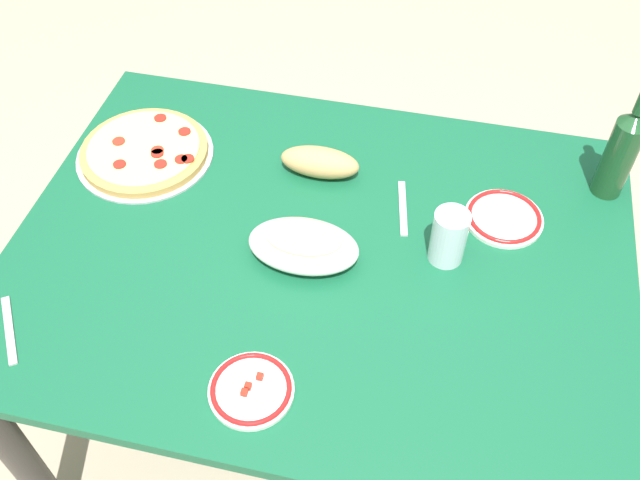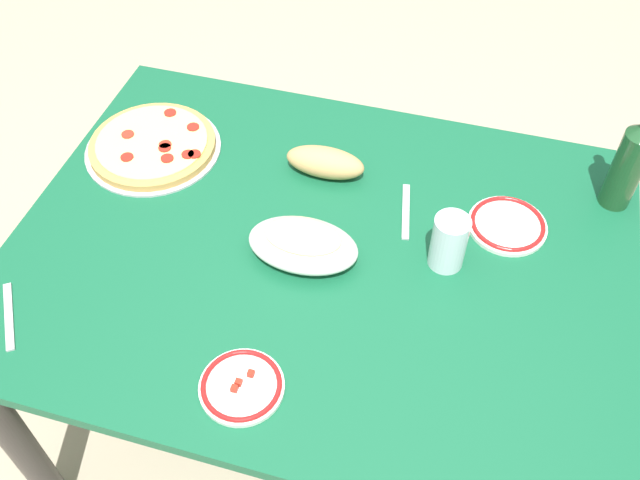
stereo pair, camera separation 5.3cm
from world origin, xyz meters
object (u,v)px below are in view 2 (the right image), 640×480
(baked_pasta_dish, at_px, (303,243))
(side_plate_near, at_px, (242,386))
(bread_loaf, at_px, (325,162))
(water_glass, at_px, (449,242))
(wine_bottle, at_px, (630,163))
(pepperoni_pizza, at_px, (153,145))
(side_plate_far, at_px, (507,225))
(dining_table, at_px, (320,279))

(baked_pasta_dish, distance_m, side_plate_near, 0.34)
(side_plate_near, relative_size, bread_loaf, 0.85)
(water_glass, bearing_deg, wine_bottle, 39.77)
(pepperoni_pizza, height_order, side_plate_far, pepperoni_pizza)
(wine_bottle, relative_size, side_plate_far, 1.70)
(dining_table, bearing_deg, pepperoni_pizza, 157.98)
(wine_bottle, xyz_separation_m, side_plate_near, (-0.66, -0.69, -0.11))
(water_glass, xyz_separation_m, side_plate_far, (0.12, 0.14, -0.06))
(dining_table, bearing_deg, side_plate_far, 24.62)
(side_plate_far, bearing_deg, wine_bottle, 33.40)
(side_plate_near, distance_m, side_plate_far, 0.70)
(baked_pasta_dish, xyz_separation_m, wine_bottle, (0.64, 0.35, 0.08))
(baked_pasta_dish, bearing_deg, pepperoni_pizza, 153.82)
(baked_pasta_dish, height_order, bread_loaf, baked_pasta_dish)
(water_glass, distance_m, side_plate_near, 0.52)
(baked_pasta_dish, bearing_deg, water_glass, 12.75)
(dining_table, relative_size, pepperoni_pizza, 4.03)
(side_plate_near, bearing_deg, side_plate_far, 51.51)
(wine_bottle, bearing_deg, water_glass, -140.23)
(wine_bottle, xyz_separation_m, side_plate_far, (-0.23, -0.15, -0.11))
(bread_loaf, bearing_deg, wine_bottle, 8.09)
(pepperoni_pizza, distance_m, side_plate_far, 0.87)
(pepperoni_pizza, bearing_deg, side_plate_far, -1.30)
(dining_table, height_order, side_plate_near, side_plate_near)
(dining_table, distance_m, side_plate_near, 0.39)
(pepperoni_pizza, bearing_deg, side_plate_near, -52.09)
(pepperoni_pizza, bearing_deg, water_glass, -11.76)
(baked_pasta_dish, bearing_deg, side_plate_near, -92.90)
(side_plate_near, height_order, side_plate_far, side_plate_near)
(baked_pasta_dish, height_order, wine_bottle, wine_bottle)
(water_glass, distance_m, bread_loaf, 0.38)
(water_glass, xyz_separation_m, side_plate_near, (-0.31, -0.41, -0.06))
(baked_pasta_dish, distance_m, wine_bottle, 0.74)
(water_glass, relative_size, bread_loaf, 0.68)
(baked_pasta_dish, xyz_separation_m, side_plate_near, (-0.02, -0.34, -0.03))
(pepperoni_pizza, xyz_separation_m, side_plate_near, (0.44, -0.56, -0.01))
(baked_pasta_dish, height_order, side_plate_near, baked_pasta_dish)
(pepperoni_pizza, xyz_separation_m, bread_loaf, (0.43, 0.04, 0.02))
(wine_bottle, bearing_deg, side_plate_near, -133.56)
(side_plate_near, xyz_separation_m, bread_loaf, (-0.01, 0.60, 0.03))
(pepperoni_pizza, height_order, bread_loaf, bread_loaf)
(water_glass, bearing_deg, baked_pasta_dish, -167.25)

